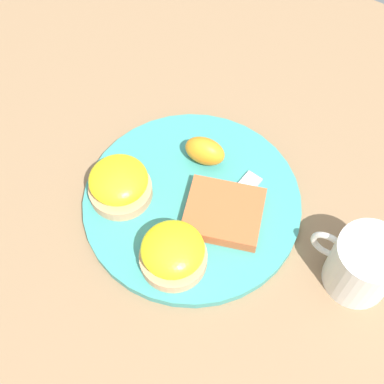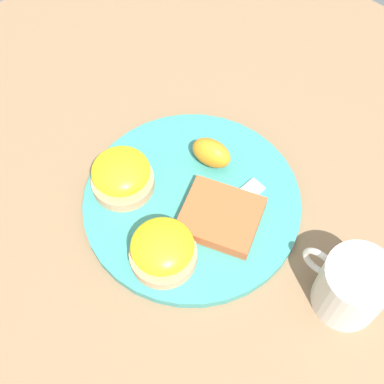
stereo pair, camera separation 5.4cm
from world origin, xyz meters
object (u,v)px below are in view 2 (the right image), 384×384
Objects in this scene: sandwich_benedict_left at (122,175)px; orange_wedge at (211,153)px; sandwich_benedict_right at (163,250)px; cup at (351,287)px; fork at (215,221)px; hashbrown_patty at (222,215)px.

sandwich_benedict_left reaches higher than orange_wedge.
cup is (-0.21, -0.11, 0.00)m from sandwich_benedict_right.
cup is (-0.19, -0.02, 0.03)m from fork.
orange_wedge is at bearing -47.57° from fork.
hashbrown_patty reaches higher than fork.
orange_wedge is at bearing -121.86° from sandwich_benedict_left.
cup reaches higher than fork.
sandwich_benedict_right is 0.43× the size of fork.
fork is (-0.07, 0.07, -0.02)m from orange_wedge.
orange_wedge reaches higher than hashbrown_patty.
fork is at bearing 6.99° from cup.
orange_wedge is (0.05, -0.16, -0.01)m from sandwich_benedict_right.
sandwich_benedict_right reaches higher than orange_wedge.
sandwich_benedict_right is at bearing 107.05° from orange_wedge.
cup is (-0.19, -0.01, 0.02)m from hashbrown_patty.
fork is 1.79× the size of cup.
hashbrown_patty is at bearing 4.28° from cup.
sandwich_benedict_right is at bearing 77.21° from hashbrown_patty.
cup is at bearing -169.41° from sandwich_benedict_left.
sandwich_benedict_left and sandwich_benedict_right have the same top height.
sandwich_benedict_left is at bearing 15.47° from fork.
hashbrown_patty is at bearing 137.61° from orange_wedge.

